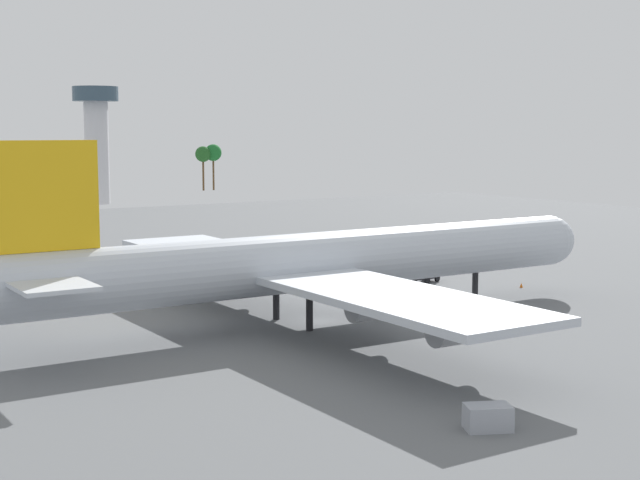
{
  "coord_description": "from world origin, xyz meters",
  "views": [
    {
      "loc": [
        -51.29,
        -79.96,
        19.86
      ],
      "look_at": [
        0.0,
        0.0,
        8.52
      ],
      "focal_mm": 52.18,
      "sensor_mm": 36.0,
      "label": 1
    }
  ],
  "objects_px": {
    "cargo_airplane": "(315,262)",
    "baggage_tug": "(427,274)",
    "control_tower": "(96,133)",
    "safety_cone_nose": "(521,285)",
    "cargo_container_fore": "(488,417)"
  },
  "relations": [
    {
      "from": "cargo_airplane",
      "to": "baggage_tug",
      "type": "height_order",
      "value": "cargo_airplane"
    },
    {
      "from": "baggage_tug",
      "to": "control_tower",
      "type": "bearing_deg",
      "value": 87.16
    },
    {
      "from": "safety_cone_nose",
      "to": "control_tower",
      "type": "xyz_separation_m",
      "value": [
        -0.01,
        157.08,
        18.56
      ]
    },
    {
      "from": "cargo_airplane",
      "to": "baggage_tug",
      "type": "xyz_separation_m",
      "value": [
        25.9,
        13.54,
        -5.23
      ]
    },
    {
      "from": "cargo_airplane",
      "to": "safety_cone_nose",
      "type": "bearing_deg",
      "value": 6.42
    },
    {
      "from": "baggage_tug",
      "to": "cargo_container_fore",
      "type": "xyz_separation_m",
      "value": [
        -34.94,
        -49.19,
        -0.17
      ]
    },
    {
      "from": "baggage_tug",
      "to": "safety_cone_nose",
      "type": "distance_m",
      "value": 12.25
    },
    {
      "from": "cargo_airplane",
      "to": "control_tower",
      "type": "bearing_deg",
      "value": 78.34
    },
    {
      "from": "cargo_airplane",
      "to": "control_tower",
      "type": "height_order",
      "value": "control_tower"
    },
    {
      "from": "cargo_container_fore",
      "to": "control_tower",
      "type": "bearing_deg",
      "value": 77.87
    },
    {
      "from": "cargo_container_fore",
      "to": "baggage_tug",
      "type": "bearing_deg",
      "value": 54.61
    },
    {
      "from": "cargo_container_fore",
      "to": "cargo_airplane",
      "type": "bearing_deg",
      "value": 75.76
    },
    {
      "from": "cargo_airplane",
      "to": "cargo_container_fore",
      "type": "relative_size",
      "value": 20.37
    },
    {
      "from": "baggage_tug",
      "to": "cargo_airplane",
      "type": "bearing_deg",
      "value": -152.4
    },
    {
      "from": "baggage_tug",
      "to": "cargo_container_fore",
      "type": "distance_m",
      "value": 60.34
    }
  ]
}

